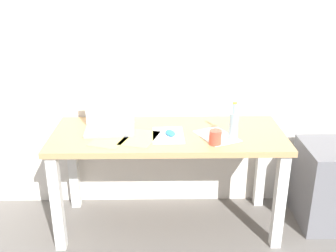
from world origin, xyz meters
TOP-DOWN VIEW (x-y plane):
  - ground_plane at (0.00, 0.00)m, footprint 8.00×8.00m
  - back_wall at (0.00, 0.39)m, footprint 5.20×0.08m
  - desk at (0.00, 0.00)m, footprint 1.61×0.65m
  - laptop_left at (-0.41, 0.05)m, footprint 0.35×0.24m
  - beer_bottle at (0.43, -0.11)m, footprint 0.06×0.06m
  - computer_mouse at (0.02, -0.05)m, footprint 0.09×0.11m
  - coffee_mug at (0.30, -0.20)m, footprint 0.08×0.08m
  - paper_yellow_folder at (-0.19, -0.09)m, footprint 0.29×0.35m
  - paper_sheet_center at (-0.00, -0.05)m, footprint 0.22×0.30m
  - paper_sheet_front_right at (0.33, -0.07)m, footprint 0.32×0.36m
  - paper_sheet_front_left at (-0.38, -0.11)m, footprint 0.30×0.35m
  - filing_cabinet at (1.19, 0.03)m, footprint 0.40×0.48m

SIDE VIEW (x-z plane):
  - ground_plane at x=0.00m, z-range 0.00..0.00m
  - filing_cabinet at x=1.19m, z-range 0.00..0.62m
  - desk at x=0.00m, z-range 0.26..1.01m
  - paper_yellow_folder at x=-0.19m, z-range 0.75..0.76m
  - paper_sheet_center at x=0.00m, z-range 0.75..0.76m
  - paper_sheet_front_right at x=0.33m, z-range 0.75..0.76m
  - paper_sheet_front_left at x=-0.38m, z-range 0.75..0.76m
  - computer_mouse at x=0.02m, z-range 0.75..0.79m
  - coffee_mug at x=0.30m, z-range 0.75..0.85m
  - laptop_left at x=-0.41m, z-range 0.69..0.92m
  - beer_bottle at x=0.43m, z-range 0.72..0.98m
  - back_wall at x=0.00m, z-range 0.00..2.60m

